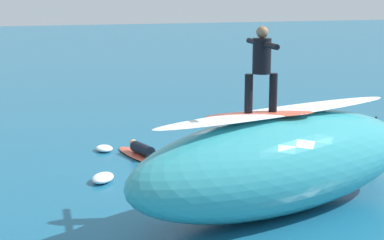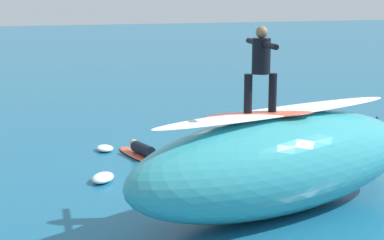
{
  "view_description": "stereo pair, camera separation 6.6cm",
  "coord_description": "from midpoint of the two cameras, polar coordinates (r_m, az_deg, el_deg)",
  "views": [
    {
      "loc": [
        5.13,
        13.05,
        4.04
      ],
      "look_at": [
        1.07,
        0.64,
        1.36
      ],
      "focal_mm": 60.03,
      "sensor_mm": 36.0,
      "label": 1
    },
    {
      "loc": [
        5.06,
        13.07,
        4.04
      ],
      "look_at": [
        1.07,
        0.64,
        1.36
      ],
      "focal_mm": 60.03,
      "sensor_mm": 36.0,
      "label": 2
    }
  ],
  "objects": [
    {
      "name": "surfboard_riding",
      "position": [
        11.3,
        6.22,
        0.49
      ],
      "size": [
        2.03,
        0.69,
        0.08
      ],
      "primitive_type": "ellipsoid",
      "rotation": [
        0.0,
        0.0,
        -0.08
      ],
      "color": "#E0563D",
      "rests_on": "wave_crest"
    },
    {
      "name": "surfer_riding",
      "position": [
        11.16,
        6.33,
        5.1
      ],
      "size": [
        0.59,
        1.42,
        1.5
      ],
      "rotation": [
        0.0,
        0.0,
        -0.08
      ],
      "color": "black",
      "rests_on": "surfboard_riding"
    },
    {
      "name": "foam_patch_near",
      "position": [
        16.4,
        -7.64,
        -2.5
      ],
      "size": [
        0.44,
        0.59,
        0.14
      ],
      "primitive_type": "ellipsoid",
      "rotation": [
        0.0,
        0.0,
        1.63
      ],
      "color": "white",
      "rests_on": "ground_plane"
    },
    {
      "name": "ground_plane",
      "position": [
        14.59,
        3.38,
        -4.48
      ],
      "size": [
        120.0,
        120.0,
        0.0
      ],
      "primitive_type": "plane",
      "color": "#196084"
    },
    {
      "name": "foam_patch_far",
      "position": [
        17.43,
        12.37,
        -1.77
      ],
      "size": [
        0.63,
        0.76,
        0.17
      ],
      "primitive_type": "ellipsoid",
      "rotation": [
        0.0,
        0.0,
        1.15
      ],
      "color": "white",
      "rests_on": "ground_plane"
    },
    {
      "name": "foam_patch_mid",
      "position": [
        13.83,
        -7.79,
        -5.09
      ],
      "size": [
        0.71,
        0.83,
        0.18
      ],
      "primitive_type": "ellipsoid",
      "rotation": [
        0.0,
        0.0,
        1.09
      ],
      "color": "white",
      "rests_on": "ground_plane"
    },
    {
      "name": "surfer_paddling",
      "position": [
        15.52,
        -4.04,
        -2.74
      ],
      "size": [
        0.64,
        1.6,
        0.29
      ],
      "rotation": [
        0.0,
        0.0,
        -1.31
      ],
      "color": "black",
      "rests_on": "surfboard_paddling"
    },
    {
      "name": "wave_crest",
      "position": [
        11.83,
        7.9,
        -3.81
      ],
      "size": [
        6.73,
        3.88,
        1.83
      ],
      "primitive_type": "ellipsoid",
      "rotation": [
        0.0,
        0.0,
        0.3
      ],
      "color": "teal",
      "rests_on": "ground_plane"
    },
    {
      "name": "surfboard_paddling",
      "position": [
        15.66,
        -4.25,
        -3.22
      ],
      "size": [
        1.12,
        2.33,
        0.08
      ],
      "primitive_type": "ellipsoid",
      "rotation": [
        0.0,
        0.0,
        -1.31
      ],
      "color": "#E0563D",
      "rests_on": "ground_plane"
    },
    {
      "name": "buoy_marker",
      "position": [
        16.36,
        16.09,
        -2.09
      ],
      "size": [
        0.58,
        0.58,
        0.98
      ],
      "color": "orange",
      "rests_on": "ground_plane"
    },
    {
      "name": "wave_foam_lip",
      "position": [
        11.62,
        8.04,
        0.74
      ],
      "size": [
        5.41,
        2.29,
        0.08
      ],
      "primitive_type": "ellipsoid",
      "rotation": [
        0.0,
        0.0,
        0.3
      ],
      "color": "white",
      "rests_on": "wave_crest"
    }
  ]
}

